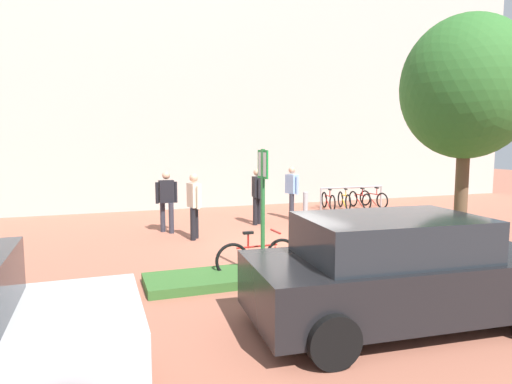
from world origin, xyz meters
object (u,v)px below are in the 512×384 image
bike_at_sign (257,257)px  person_suited_navy (167,198)px  person_casual_tan (194,202)px  bike_rack_cluster (352,199)px  person_shirt_white (292,189)px  person_suited_dark (257,193)px  parking_sign_post (263,194)px  bollard_steel (305,206)px  tree_sidewalk (467,88)px  car_black_suv (399,271)px

bike_at_sign → person_suited_navy: bearing=102.8°
bike_at_sign → person_casual_tan: size_ratio=0.98×
bike_rack_cluster → person_casual_tan: (-6.76, -3.35, 0.64)m
person_shirt_white → person_suited_dark: (-1.39, -0.53, 0.00)m
bike_at_sign → person_shirt_white: 6.29m
bike_at_sign → person_casual_tan: bearing=98.1°
person_suited_navy → person_casual_tan: same height
bike_at_sign → bike_rack_cluster: 9.25m
bike_at_sign → person_suited_navy: person_suited_navy is taller
parking_sign_post → person_shirt_white: bearing=61.1°
bollard_steel → bike_at_sign: bearing=-124.3°
tree_sidewalk → person_suited_navy: 7.96m
person_suited_navy → bollard_steel: bearing=7.4°
bike_rack_cluster → person_suited_navy: size_ratio=1.55×
bollard_steel → person_suited_navy: (-4.56, -0.59, 0.53)m
person_suited_dark → person_suited_navy: bearing=-173.9°
bollard_steel → parking_sign_post: bearing=-122.9°
tree_sidewalk → person_suited_dark: bearing=121.4°
bike_rack_cluster → person_suited_dark: 4.95m
person_suited_navy → car_black_suv: bearing=-74.3°
bike_at_sign → person_suited_navy: size_ratio=0.98×
car_black_suv → person_suited_dark: bearing=85.0°
person_suited_navy → person_casual_tan: size_ratio=1.00×
person_suited_dark → bollard_steel: bearing=9.3°
person_suited_dark → parking_sign_post: bearing=-108.6°
tree_sidewalk → person_shirt_white: 6.37m
bollard_steel → person_shirt_white: (-0.38, 0.24, 0.53)m
person_suited_navy → person_casual_tan: (0.54, -1.12, 0.00)m
bollard_steel → person_casual_tan: bearing=-157.0°
parking_sign_post → person_casual_tan: (-0.52, 3.72, -0.60)m
person_casual_tan → bike_at_sign: bearing=-81.9°
car_black_suv → tree_sidewalk: bearing=36.6°
parking_sign_post → person_suited_navy: bearing=102.4°
tree_sidewalk → person_suited_dark: 6.45m
bollard_steel → car_black_suv: car_black_suv is taller
car_black_suv → person_suited_navy: bearing=105.7°
bike_at_sign → person_shirt_white: bearing=59.8°
person_shirt_white → person_casual_tan: bearing=-151.9°
tree_sidewalk → car_black_suv: (-3.73, -2.76, -2.94)m
bike_at_sign → tree_sidewalk: bearing=-1.4°
parking_sign_post → person_suited_dark: size_ratio=1.40×
person_shirt_white → person_suited_dark: 1.49m
person_shirt_white → bike_rack_cluster: bearing=24.2°
tree_sidewalk → bollard_steel: size_ratio=5.85×
tree_sidewalk → person_shirt_white: bearing=106.6°
parking_sign_post → bollard_steel: bearing=57.1°
person_casual_tan → car_black_suv: size_ratio=0.39×
bike_at_sign → person_suited_dark: bearing=70.3°
bike_at_sign → person_shirt_white: size_ratio=0.98×
bike_rack_cluster → person_casual_tan: size_ratio=1.55×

